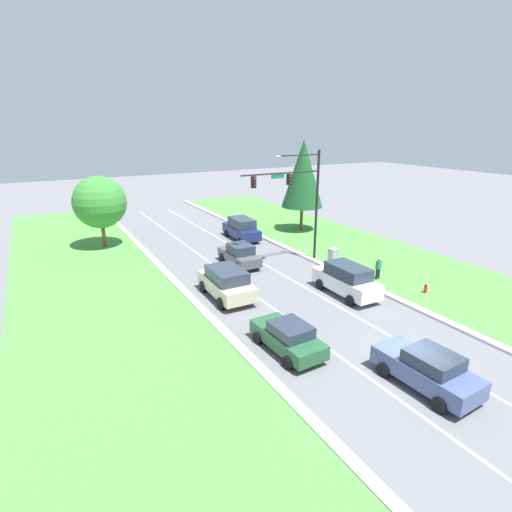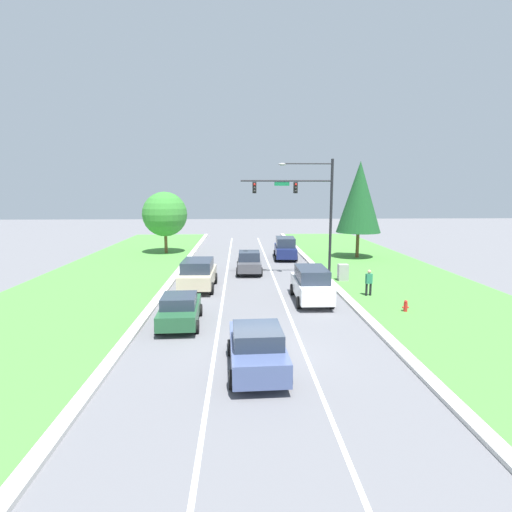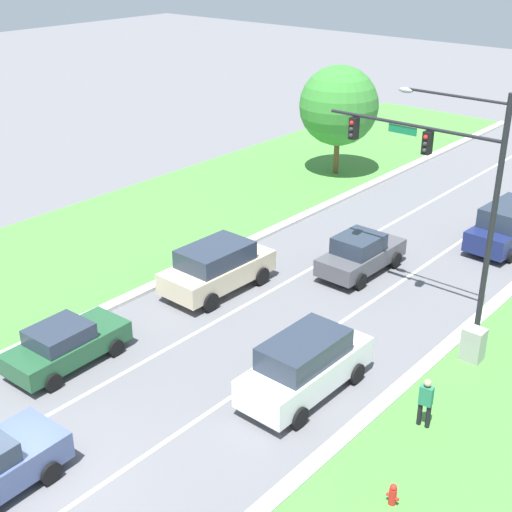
{
  "view_description": "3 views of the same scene",
  "coord_description": "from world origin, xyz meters",
  "px_view_note": "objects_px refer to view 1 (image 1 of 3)",
  "views": [
    {
      "loc": [
        -13.35,
        -9.96,
        10.45
      ],
      "look_at": [
        -1.18,
        11.76,
        2.3
      ],
      "focal_mm": 28.0,
      "sensor_mm": 36.0,
      "label": 1
    },
    {
      "loc": [
        -0.78,
        -14.54,
        6.37
      ],
      "look_at": [
        0.34,
        11.87,
        2.1
      ],
      "focal_mm": 28.0,
      "sensor_mm": 36.0,
      "label": 2
    },
    {
      "loc": [
        14.34,
        -7.16,
        13.41
      ],
      "look_at": [
        -1.66,
        11.62,
        1.98
      ],
      "focal_mm": 50.0,
      "sensor_mm": 36.0,
      "label": 3
    }
  ],
  "objects_px": {
    "navy_suv": "(241,229)",
    "pedestrian": "(378,267)",
    "graphite_sedan": "(240,255)",
    "traffic_signal_mast": "(298,191)",
    "forest_sedan": "(288,337)",
    "slate_blue_sedan": "(427,369)",
    "champagne_suv": "(226,282)",
    "utility_cabinet": "(334,256)",
    "white_suv": "(347,280)",
    "oak_near_left_tree": "(100,202)",
    "fire_hydrant": "(426,289)",
    "conifer_near_right_tree": "(303,174)"
  },
  "relations": [
    {
      "from": "champagne_suv",
      "to": "graphite_sedan",
      "type": "xyz_separation_m",
      "value": [
        3.52,
        5.08,
        -0.16
      ]
    },
    {
      "from": "traffic_signal_mast",
      "to": "utility_cabinet",
      "type": "xyz_separation_m",
      "value": [
        2.4,
        -1.68,
        -5.09
      ]
    },
    {
      "from": "forest_sedan",
      "to": "white_suv",
      "type": "bearing_deg",
      "value": 26.59
    },
    {
      "from": "champagne_suv",
      "to": "oak_near_left_tree",
      "type": "relative_size",
      "value": 0.76
    },
    {
      "from": "oak_near_left_tree",
      "to": "navy_suv",
      "type": "bearing_deg",
      "value": -16.76
    },
    {
      "from": "forest_sedan",
      "to": "pedestrian",
      "type": "bearing_deg",
      "value": 21.67
    },
    {
      "from": "fire_hydrant",
      "to": "champagne_suv",
      "type": "bearing_deg",
      "value": 153.25
    },
    {
      "from": "forest_sedan",
      "to": "fire_hydrant",
      "type": "relative_size",
      "value": 6.1
    },
    {
      "from": "slate_blue_sedan",
      "to": "graphite_sedan",
      "type": "relative_size",
      "value": 1.01
    },
    {
      "from": "pedestrian",
      "to": "white_suv",
      "type": "bearing_deg",
      "value": 5.72
    },
    {
      "from": "champagne_suv",
      "to": "fire_hydrant",
      "type": "distance_m",
      "value": 12.96
    },
    {
      "from": "pedestrian",
      "to": "oak_near_left_tree",
      "type": "relative_size",
      "value": 0.27
    },
    {
      "from": "navy_suv",
      "to": "champagne_suv",
      "type": "xyz_separation_m",
      "value": [
        -7.15,
        -11.8,
        -0.01
      ]
    },
    {
      "from": "pedestrian",
      "to": "champagne_suv",
      "type": "bearing_deg",
      "value": -20.76
    },
    {
      "from": "traffic_signal_mast",
      "to": "graphite_sedan",
      "type": "distance_m",
      "value": 6.64
    },
    {
      "from": "champagne_suv",
      "to": "oak_near_left_tree",
      "type": "height_order",
      "value": "oak_near_left_tree"
    },
    {
      "from": "pedestrian",
      "to": "fire_hydrant",
      "type": "xyz_separation_m",
      "value": [
        0.92,
        -3.32,
        -0.59
      ]
    },
    {
      "from": "traffic_signal_mast",
      "to": "forest_sedan",
      "type": "relative_size",
      "value": 2.04
    },
    {
      "from": "traffic_signal_mast",
      "to": "conifer_near_right_tree",
      "type": "height_order",
      "value": "conifer_near_right_tree"
    },
    {
      "from": "utility_cabinet",
      "to": "forest_sedan",
      "type": "bearing_deg",
      "value": -138.89
    },
    {
      "from": "forest_sedan",
      "to": "traffic_signal_mast",
      "type": "bearing_deg",
      "value": 51.47
    },
    {
      "from": "utility_cabinet",
      "to": "pedestrian",
      "type": "relative_size",
      "value": 0.74
    },
    {
      "from": "forest_sedan",
      "to": "graphite_sedan",
      "type": "height_order",
      "value": "graphite_sedan"
    },
    {
      "from": "conifer_near_right_tree",
      "to": "oak_near_left_tree",
      "type": "relative_size",
      "value": 1.45
    },
    {
      "from": "slate_blue_sedan",
      "to": "champagne_suv",
      "type": "xyz_separation_m",
      "value": [
        -3.35,
        12.39,
        0.19
      ]
    },
    {
      "from": "graphite_sedan",
      "to": "fire_hydrant",
      "type": "xyz_separation_m",
      "value": [
        8.03,
        -10.91,
        -0.53
      ]
    },
    {
      "from": "graphite_sedan",
      "to": "utility_cabinet",
      "type": "bearing_deg",
      "value": -25.9
    },
    {
      "from": "champagne_suv",
      "to": "oak_near_left_tree",
      "type": "xyz_separation_m",
      "value": [
        -4.86,
        15.42,
        3.07
      ]
    },
    {
      "from": "white_suv",
      "to": "champagne_suv",
      "type": "bearing_deg",
      "value": 154.61
    },
    {
      "from": "utility_cabinet",
      "to": "fire_hydrant",
      "type": "bearing_deg",
      "value": -79.51
    },
    {
      "from": "pedestrian",
      "to": "conifer_near_right_tree",
      "type": "relative_size",
      "value": 0.18
    },
    {
      "from": "champagne_suv",
      "to": "white_suv",
      "type": "bearing_deg",
      "value": -24.83
    },
    {
      "from": "traffic_signal_mast",
      "to": "fire_hydrant",
      "type": "xyz_separation_m",
      "value": [
        3.81,
        -9.25,
        -5.37
      ]
    },
    {
      "from": "graphite_sedan",
      "to": "oak_near_left_tree",
      "type": "xyz_separation_m",
      "value": [
        -8.38,
        10.34,
        3.22
      ]
    },
    {
      "from": "fire_hydrant",
      "to": "slate_blue_sedan",
      "type": "bearing_deg",
      "value": -141.32
    },
    {
      "from": "slate_blue_sedan",
      "to": "graphite_sedan",
      "type": "distance_m",
      "value": 17.47
    },
    {
      "from": "navy_suv",
      "to": "pedestrian",
      "type": "distance_m",
      "value": 14.72
    },
    {
      "from": "slate_blue_sedan",
      "to": "graphite_sedan",
      "type": "bearing_deg",
      "value": 87.1
    },
    {
      "from": "navy_suv",
      "to": "pedestrian",
      "type": "xyz_separation_m",
      "value": [
        3.47,
        -14.3,
        -0.1
      ]
    },
    {
      "from": "champagne_suv",
      "to": "conifer_near_right_tree",
      "type": "bearing_deg",
      "value": 40.82
    },
    {
      "from": "slate_blue_sedan",
      "to": "champagne_suv",
      "type": "relative_size",
      "value": 0.92
    },
    {
      "from": "forest_sedan",
      "to": "navy_suv",
      "type": "bearing_deg",
      "value": 67.0
    },
    {
      "from": "slate_blue_sedan",
      "to": "oak_near_left_tree",
      "type": "distance_m",
      "value": 29.17
    },
    {
      "from": "champagne_suv",
      "to": "utility_cabinet",
      "type": "height_order",
      "value": "champagne_suv"
    },
    {
      "from": "navy_suv",
      "to": "graphite_sedan",
      "type": "relative_size",
      "value": 1.17
    },
    {
      "from": "forest_sedan",
      "to": "champagne_suv",
      "type": "distance_m",
      "value": 7.24
    },
    {
      "from": "white_suv",
      "to": "graphite_sedan",
      "type": "relative_size",
      "value": 1.11
    },
    {
      "from": "graphite_sedan",
      "to": "navy_suv",
      "type": "bearing_deg",
      "value": 62.37
    },
    {
      "from": "white_suv",
      "to": "utility_cabinet",
      "type": "distance_m",
      "value": 6.06
    },
    {
      "from": "traffic_signal_mast",
      "to": "pedestrian",
      "type": "height_order",
      "value": "traffic_signal_mast"
    }
  ]
}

